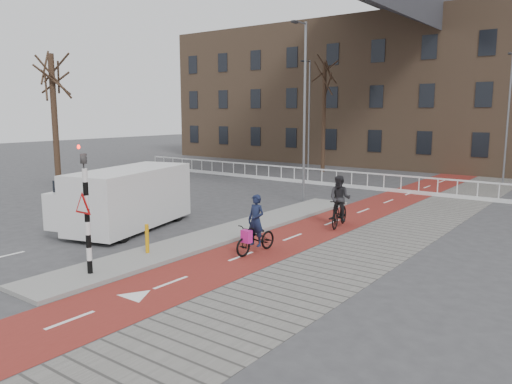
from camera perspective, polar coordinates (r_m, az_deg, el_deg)
The scene contains 16 objects.
ground at distance 15.32m, azimuth -10.90°, elevation -8.03°, with size 120.00×120.00×0.00m, color #38383A.
bike_lane at distance 22.38m, azimuth 11.08°, elevation -2.53°, with size 2.50×60.00×0.01m, color maroon.
sidewalk at distance 21.36m, azimuth 17.88°, elevation -3.37°, with size 3.00×60.00×0.01m, color slate.
curb_island at distance 18.56m, azimuth -3.24°, elevation -4.63°, with size 1.80×16.00×0.12m, color gray.
traffic_signal at distance 14.09m, azimuth -18.87°, elevation -1.54°, with size 0.80×0.80×3.68m.
bollard at distance 15.97m, azimuth -12.34°, elevation -5.22°, with size 0.12×0.12×0.91m, color orange.
cyclist_near at distance 15.93m, azimuth -0.01°, elevation -4.78°, with size 0.75×1.84×1.89m.
cyclist_far at distance 19.72m, azimuth 9.53°, elevation -1.57°, with size 0.98×1.96×2.02m.
van at distance 19.72m, azimuth -14.18°, elevation -0.61°, with size 3.47×5.79×2.33m.
railing at distance 31.44m, azimuth 5.93°, elevation 1.52°, with size 28.00×0.10×0.99m.
townhouse_row at distance 44.18m, azimuth 18.69°, elevation 13.07°, with size 46.00×10.00×15.90m.
tree_left at distance 27.17m, azimuth -21.97°, elevation 6.77°, with size 0.30×0.30×7.29m, color #312016.
tree_mid at distance 37.59m, azimuth 7.74°, elevation 8.42°, with size 0.30×0.30×8.03m, color #312016.
streetlight_near at distance 24.82m, azimuth 5.57°, elevation 8.85°, with size 0.12×0.12×8.71m, color slate.
streetlight_left at distance 37.73m, azimuth 6.09°, elevation 8.56°, with size 0.12×0.12×8.18m, color slate.
streetlight_right at distance 34.74m, azimuth 26.83°, elevation 7.42°, with size 0.12×0.12×7.99m, color slate.
Camera 1 is at (10.86, -9.82, 4.50)m, focal length 35.00 mm.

